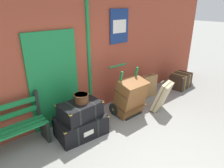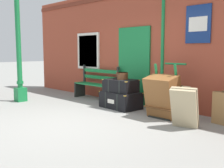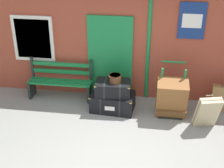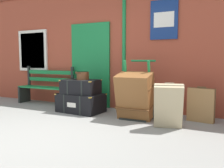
# 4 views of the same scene
# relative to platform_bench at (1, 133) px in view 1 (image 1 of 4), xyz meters

# --- Properties ---
(brick_facade) EXTENTS (10.40, 0.35, 3.20)m
(brick_facade) POSITION_rel_platform_bench_xyz_m (1.67, 0.44, 1.15)
(brick_facade) COLOR #9E422D
(brick_facade) RESTS_ON ground
(platform_bench) EXTENTS (1.60, 0.43, 1.01)m
(platform_bench) POSITION_rel_platform_bench_xyz_m (0.00, 0.00, 0.00)
(platform_bench) COLOR #197A3D
(platform_bench) RESTS_ON ground
(steamer_trunk_base) EXTENTS (1.06, 0.73, 0.43)m
(steamer_trunk_base) POSITION_rel_platform_bench_xyz_m (1.39, -0.43, -0.23)
(steamer_trunk_base) COLOR black
(steamer_trunk_base) RESTS_ON ground
(steamer_trunk_middle) EXTENTS (0.83, 0.59, 0.33)m
(steamer_trunk_middle) POSITION_rel_platform_bench_xyz_m (1.40, -0.43, 0.14)
(steamer_trunk_middle) COLOR black
(steamer_trunk_middle) RESTS_ON steamer_trunk_base
(round_hatbox) EXTENTS (0.31, 0.29, 0.18)m
(round_hatbox) POSITION_rel_platform_bench_xyz_m (1.45, -0.43, 0.40)
(round_hatbox) COLOR brown
(round_hatbox) RESTS_ON steamer_trunk_middle
(porters_trolley) EXTENTS (0.71, 0.64, 1.19)m
(porters_trolley) POSITION_rel_platform_bench_xyz_m (2.75, -0.35, -0.17)
(porters_trolley) COLOR black
(porters_trolley) RESTS_ON ground
(large_brown_trunk) EXTENTS (0.70, 0.63, 0.96)m
(large_brown_trunk) POSITION_rel_platform_bench_xyz_m (2.75, -0.53, 0.03)
(large_brown_trunk) COLOR brown
(large_brown_trunk) RESTS_ON ground
(suitcase_charcoal) EXTENTS (0.51, 0.22, 0.69)m
(suitcase_charcoal) POSITION_rel_platform_bench_xyz_m (3.95, -0.13, -0.12)
(suitcase_charcoal) COLOR olive
(suitcase_charcoal) RESTS_ON ground
(suitcase_tan) EXTENTS (0.56, 0.51, 0.80)m
(suitcase_tan) POSITION_rel_platform_bench_xyz_m (3.50, -0.92, -0.05)
(suitcase_tan) COLOR tan
(suitcase_tan) RESTS_ON ground
(corner_trunk) EXTENTS (0.73, 0.54, 0.49)m
(corner_trunk) POSITION_rel_platform_bench_xyz_m (5.25, -0.39, -0.20)
(corner_trunk) COLOR #332319
(corner_trunk) RESTS_ON ground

